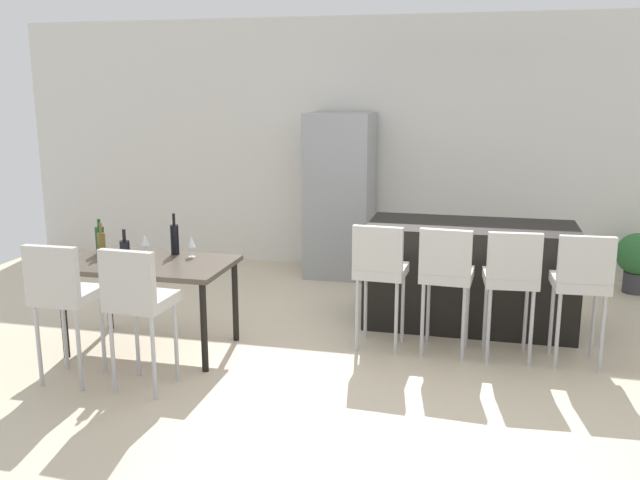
% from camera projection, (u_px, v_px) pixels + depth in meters
% --- Properties ---
extents(ground_plane, '(10.00, 10.00, 0.00)m').
position_uv_depth(ground_plane, '(389.00, 354.00, 5.52)').
color(ground_plane, beige).
extents(back_wall, '(10.00, 0.12, 2.90)m').
position_uv_depth(back_wall, '(424.00, 146.00, 7.80)').
color(back_wall, silver).
rests_on(back_wall, ground_plane).
extents(kitchen_island, '(1.83, 0.85, 0.92)m').
position_uv_depth(kitchen_island, '(470.00, 274.00, 6.15)').
color(kitchen_island, black).
rests_on(kitchen_island, ground_plane).
extents(bar_chair_left, '(0.42, 0.42, 1.05)m').
position_uv_depth(bar_chair_left, '(380.00, 267.00, 5.49)').
color(bar_chair_left, beige).
rests_on(bar_chair_left, ground_plane).
extents(bar_chair_middle, '(0.42, 0.42, 1.05)m').
position_uv_depth(bar_chair_middle, '(446.00, 271.00, 5.37)').
color(bar_chair_middle, beige).
rests_on(bar_chair_middle, ground_plane).
extents(bar_chair_right, '(0.43, 0.43, 1.05)m').
position_uv_depth(bar_chair_right, '(511.00, 275.00, 5.25)').
color(bar_chair_right, beige).
rests_on(bar_chair_right, ground_plane).
extents(bar_chair_far, '(0.42, 0.42, 1.05)m').
position_uv_depth(bar_chair_far, '(582.00, 279.00, 5.14)').
color(bar_chair_far, beige).
rests_on(bar_chair_far, ground_plane).
extents(dining_table, '(1.31, 0.79, 0.74)m').
position_uv_depth(dining_table, '(150.00, 271.00, 5.49)').
color(dining_table, '#4C4238').
rests_on(dining_table, ground_plane).
extents(dining_chair_near, '(0.41, 0.41, 1.05)m').
position_uv_depth(dining_chair_near, '(62.00, 291.00, 4.83)').
color(dining_chair_near, beige).
rests_on(dining_chair_near, ground_plane).
extents(dining_chair_far, '(0.42, 0.42, 1.05)m').
position_uv_depth(dining_chair_far, '(137.00, 297.00, 4.70)').
color(dining_chair_far, beige).
rests_on(dining_chair_far, ground_plane).
extents(wine_bottle_near, '(0.06, 0.06, 0.29)m').
position_uv_depth(wine_bottle_near, '(102.00, 244.00, 5.61)').
color(wine_bottle_near, brown).
rests_on(wine_bottle_near, dining_table).
extents(wine_bottle_left, '(0.08, 0.08, 0.33)m').
position_uv_depth(wine_bottle_left, '(125.00, 255.00, 5.17)').
color(wine_bottle_left, black).
rests_on(wine_bottle_left, dining_table).
extents(wine_bottle_middle, '(0.08, 0.08, 0.30)m').
position_uv_depth(wine_bottle_middle, '(100.00, 240.00, 5.72)').
color(wine_bottle_middle, '#194723').
rests_on(wine_bottle_middle, dining_table).
extents(wine_bottle_inner, '(0.07, 0.07, 0.35)m').
position_uv_depth(wine_bottle_inner, '(175.00, 239.00, 5.69)').
color(wine_bottle_inner, black).
rests_on(wine_bottle_inner, dining_table).
extents(wine_glass_right, '(0.07, 0.07, 0.17)m').
position_uv_depth(wine_glass_right, '(145.00, 240.00, 5.68)').
color(wine_glass_right, silver).
rests_on(wine_glass_right, dining_table).
extents(wine_glass_far, '(0.07, 0.07, 0.17)m').
position_uv_depth(wine_glass_far, '(191.00, 242.00, 5.61)').
color(wine_glass_far, silver).
rests_on(wine_glass_far, dining_table).
extents(wine_glass_end, '(0.07, 0.07, 0.17)m').
position_uv_depth(wine_glass_end, '(125.00, 250.00, 5.34)').
color(wine_glass_end, silver).
rests_on(wine_glass_end, dining_table).
extents(refrigerator, '(0.72, 0.68, 1.84)m').
position_uv_depth(refrigerator, '(340.00, 195.00, 7.70)').
color(refrigerator, '#939699').
rests_on(refrigerator, ground_plane).
extents(potted_plant, '(0.44, 0.44, 0.64)m').
position_uv_depth(potted_plant, '(637.00, 258.00, 7.09)').
color(potted_plant, '#38383D').
rests_on(potted_plant, ground_plane).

